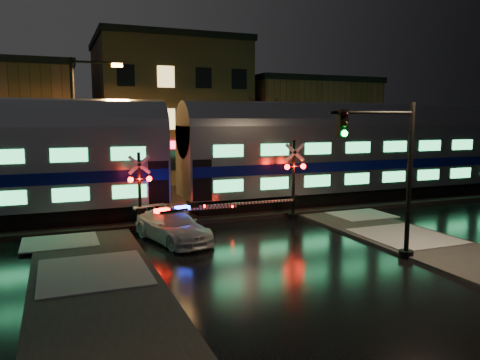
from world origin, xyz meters
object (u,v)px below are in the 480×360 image
police_car (173,226)px  traffic_light (390,178)px  streetlight (79,124)px  crossing_signal_left (148,200)px  crossing_signal_right (288,188)px

police_car → traffic_light: traffic_light is taller
police_car → streetlight: (-3.17, 8.61, 4.27)m
traffic_light → streetlight: streetlight is taller
crossing_signal_left → streetlight: bearing=110.6°
police_car → crossing_signal_right: bearing=1.0°
crossing_signal_right → traffic_light: (0.17, -7.59, 1.38)m
police_car → streetlight: 10.12m
traffic_light → streetlight: size_ratio=0.68×
crossing_signal_left → traffic_light: traffic_light is taller
crossing_signal_right → traffic_light: size_ratio=1.00×
police_car → streetlight: bearing=94.8°
police_car → crossing_signal_left: crossing_signal_left is taller
traffic_light → streetlight: 17.45m
crossing_signal_right → streetlight: (-9.68, 6.69, 3.22)m
traffic_light → streetlight: (-9.85, 14.28, 1.84)m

